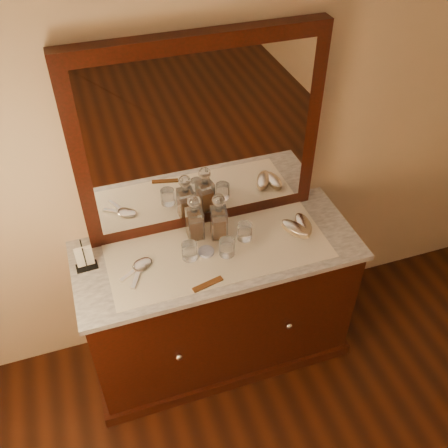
{
  "coord_description": "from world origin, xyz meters",
  "views": [
    {
      "loc": [
        -0.54,
        0.24,
        2.61
      ],
      "look_at": [
        0.0,
        1.85,
        1.1
      ],
      "focal_mm": 40.26,
      "sensor_mm": 36.0,
      "label": 1
    }
  ],
  "objects_px": {
    "pin_dish": "(206,252)",
    "napkin_rack": "(85,258)",
    "decanter_left": "(195,221)",
    "decanter_right": "(219,220)",
    "brush_far": "(303,224)",
    "hand_mirror_outer": "(140,268)",
    "comb": "(208,284)",
    "dresser_cabinet": "(218,305)",
    "mirror_frame": "(201,138)",
    "brush_near": "(295,229)",
    "hand_mirror_inner": "(141,265)"
  },
  "relations": [
    {
      "from": "napkin_rack",
      "to": "dresser_cabinet",
      "type": "bearing_deg",
      "value": -7.33
    },
    {
      "from": "comb",
      "to": "decanter_right",
      "type": "xyz_separation_m",
      "value": [
        0.15,
        0.31,
        0.1
      ]
    },
    {
      "from": "dresser_cabinet",
      "to": "brush_near",
      "type": "relative_size",
      "value": 7.61
    },
    {
      "from": "hand_mirror_outer",
      "to": "hand_mirror_inner",
      "type": "relative_size",
      "value": 1.03
    },
    {
      "from": "napkin_rack",
      "to": "decanter_right",
      "type": "xyz_separation_m",
      "value": [
        0.67,
        0.01,
        0.04
      ]
    },
    {
      "from": "mirror_frame",
      "to": "decanter_left",
      "type": "xyz_separation_m",
      "value": [
        -0.08,
        -0.12,
        -0.39
      ]
    },
    {
      "from": "dresser_cabinet",
      "to": "hand_mirror_outer",
      "type": "relative_size",
      "value": 7.19
    },
    {
      "from": "hand_mirror_outer",
      "to": "hand_mirror_inner",
      "type": "distance_m",
      "value": 0.02
    },
    {
      "from": "pin_dish",
      "to": "napkin_rack",
      "type": "relative_size",
      "value": 0.52
    },
    {
      "from": "mirror_frame",
      "to": "napkin_rack",
      "type": "distance_m",
      "value": 0.79
    },
    {
      "from": "mirror_frame",
      "to": "dresser_cabinet",
      "type": "bearing_deg",
      "value": -90.0
    },
    {
      "from": "dresser_cabinet",
      "to": "hand_mirror_inner",
      "type": "bearing_deg",
      "value": -179.53
    },
    {
      "from": "decanter_left",
      "to": "hand_mirror_outer",
      "type": "distance_m",
      "value": 0.36
    },
    {
      "from": "dresser_cabinet",
      "to": "brush_near",
      "type": "bearing_deg",
      "value": -2.24
    },
    {
      "from": "napkin_rack",
      "to": "decanter_right",
      "type": "height_order",
      "value": "decanter_right"
    },
    {
      "from": "comb",
      "to": "dresser_cabinet",
      "type": "bearing_deg",
      "value": 48.44
    },
    {
      "from": "napkin_rack",
      "to": "brush_far",
      "type": "relative_size",
      "value": 0.92
    },
    {
      "from": "dresser_cabinet",
      "to": "napkin_rack",
      "type": "distance_m",
      "value": 0.82
    },
    {
      "from": "pin_dish",
      "to": "hand_mirror_outer",
      "type": "bearing_deg",
      "value": -178.77
    },
    {
      "from": "dresser_cabinet",
      "to": "decanter_right",
      "type": "distance_m",
      "value": 0.55
    },
    {
      "from": "napkin_rack",
      "to": "hand_mirror_outer",
      "type": "relative_size",
      "value": 0.79
    },
    {
      "from": "dresser_cabinet",
      "to": "hand_mirror_outer",
      "type": "bearing_deg",
      "value": -177.27
    },
    {
      "from": "mirror_frame",
      "to": "comb",
      "type": "relative_size",
      "value": 7.82
    },
    {
      "from": "napkin_rack",
      "to": "hand_mirror_inner",
      "type": "relative_size",
      "value": 0.81
    },
    {
      "from": "decanter_right",
      "to": "brush_near",
      "type": "bearing_deg",
      "value": -15.33
    },
    {
      "from": "decanter_left",
      "to": "hand_mirror_outer",
      "type": "bearing_deg",
      "value": -156.34
    },
    {
      "from": "comb",
      "to": "napkin_rack",
      "type": "relative_size",
      "value": 1.0
    },
    {
      "from": "dresser_cabinet",
      "to": "napkin_rack",
      "type": "bearing_deg",
      "value": 172.67
    },
    {
      "from": "brush_near",
      "to": "comb",
      "type": "bearing_deg",
      "value": -159.49
    },
    {
      "from": "decanter_left",
      "to": "decanter_right",
      "type": "relative_size",
      "value": 1.0
    },
    {
      "from": "brush_far",
      "to": "hand_mirror_outer",
      "type": "distance_m",
      "value": 0.87
    },
    {
      "from": "napkin_rack",
      "to": "decanter_left",
      "type": "relative_size",
      "value": 0.58
    },
    {
      "from": "comb",
      "to": "hand_mirror_outer",
      "type": "relative_size",
      "value": 0.79
    },
    {
      "from": "pin_dish",
      "to": "decanter_left",
      "type": "relative_size",
      "value": 0.3
    },
    {
      "from": "comb",
      "to": "napkin_rack",
      "type": "height_order",
      "value": "napkin_rack"
    },
    {
      "from": "pin_dish",
      "to": "decanter_right",
      "type": "xyz_separation_m",
      "value": [
        0.1,
        0.1,
        0.1
      ]
    },
    {
      "from": "hand_mirror_outer",
      "to": "decanter_left",
      "type": "bearing_deg",
      "value": 23.66
    },
    {
      "from": "brush_near",
      "to": "hand_mirror_inner",
      "type": "distance_m",
      "value": 0.81
    },
    {
      "from": "decanter_left",
      "to": "hand_mirror_outer",
      "type": "relative_size",
      "value": 1.36
    },
    {
      "from": "napkin_rack",
      "to": "hand_mirror_inner",
      "type": "height_order",
      "value": "napkin_rack"
    },
    {
      "from": "pin_dish",
      "to": "decanter_left",
      "type": "distance_m",
      "value": 0.16
    },
    {
      "from": "decanter_right",
      "to": "hand_mirror_inner",
      "type": "distance_m",
      "value": 0.45
    },
    {
      "from": "decanter_right",
      "to": "mirror_frame",
      "type": "bearing_deg",
      "value": 102.87
    },
    {
      "from": "mirror_frame",
      "to": "pin_dish",
      "type": "distance_m",
      "value": 0.56
    },
    {
      "from": "decanter_right",
      "to": "brush_near",
      "type": "relative_size",
      "value": 1.44
    },
    {
      "from": "decanter_left",
      "to": "decanter_right",
      "type": "bearing_deg",
      "value": -15.6
    },
    {
      "from": "pin_dish",
      "to": "napkin_rack",
      "type": "distance_m",
      "value": 0.58
    },
    {
      "from": "brush_far",
      "to": "hand_mirror_inner",
      "type": "distance_m",
      "value": 0.86
    },
    {
      "from": "napkin_rack",
      "to": "hand_mirror_inner",
      "type": "bearing_deg",
      "value": -18.98
    },
    {
      "from": "pin_dish",
      "to": "hand_mirror_inner",
      "type": "distance_m",
      "value": 0.33
    }
  ]
}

